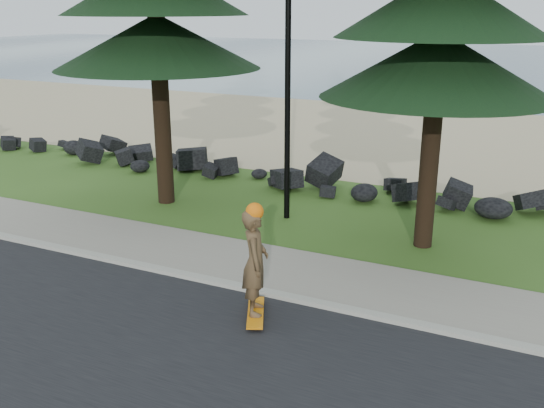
% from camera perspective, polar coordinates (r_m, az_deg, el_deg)
% --- Properties ---
extents(ground, '(160.00, 160.00, 0.00)m').
position_cam_1_polar(ground, '(12.65, -4.53, -5.67)').
color(ground, '#34591B').
rests_on(ground, ground).
extents(road, '(160.00, 7.00, 0.02)m').
position_cam_1_polar(road, '(9.49, -18.55, -15.36)').
color(road, black).
rests_on(road, ground).
extents(kerb, '(160.00, 0.20, 0.10)m').
position_cam_1_polar(kerb, '(11.93, -6.68, -7.01)').
color(kerb, '#A3A192').
rests_on(kerb, ground).
extents(sidewalk, '(160.00, 2.00, 0.08)m').
position_cam_1_polar(sidewalk, '(12.79, -4.09, -5.18)').
color(sidewalk, gray).
rests_on(sidewalk, ground).
extents(beach_sand, '(160.00, 15.00, 0.01)m').
position_cam_1_polar(beach_sand, '(25.69, 11.71, 6.39)').
color(beach_sand, tan).
rests_on(beach_sand, ground).
extents(ocean, '(160.00, 58.00, 0.01)m').
position_cam_1_polar(ocean, '(61.49, 20.20, 12.39)').
color(ocean, '#375369').
rests_on(ocean, ground).
extents(seawall_boulders, '(60.00, 2.40, 1.10)m').
position_cam_1_polar(seawall_boulders, '(17.42, 4.59, 1.10)').
color(seawall_boulders, black).
rests_on(seawall_boulders, ground).
extents(lamp_post, '(0.25, 0.14, 8.14)m').
position_cam_1_polar(lamp_post, '(14.46, 1.51, 14.35)').
color(lamp_post, black).
rests_on(lamp_post, ground).
extents(skateboarder, '(0.71, 1.12, 2.06)m').
position_cam_1_polar(skateboarder, '(10.12, -1.60, -5.52)').
color(skateboarder, orange).
rests_on(skateboarder, ground).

